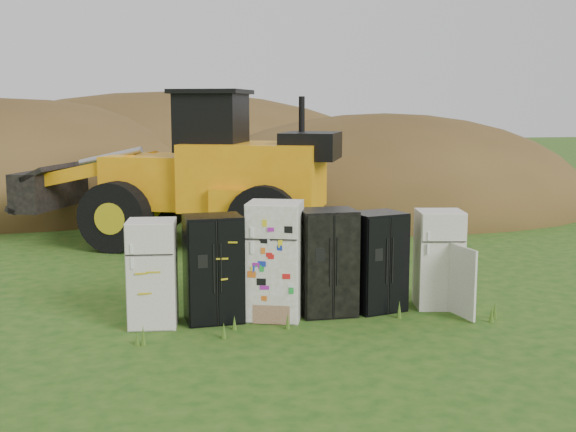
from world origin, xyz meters
name	(u,v)px	position (x,y,z in m)	size (l,w,h in m)	color
ground	(305,315)	(0.00, 0.00, 0.00)	(120.00, 120.00, 0.00)	#1C4A13
fridge_leftmost	(152,273)	(-2.43, 0.01, 0.83)	(0.73, 0.70, 1.65)	white
fridge_black_side	(213,268)	(-1.48, 0.03, 0.84)	(0.88, 0.70, 1.69)	black
fridge_sticker	(275,260)	(-0.50, -0.02, 0.94)	(0.84, 0.77, 1.88)	white
fridge_dark_mid	(327,262)	(0.38, -0.01, 0.86)	(0.88, 0.72, 1.73)	black
fridge_black_right	(377,261)	(1.24, 0.04, 0.82)	(0.82, 0.69, 1.65)	black
fridge_open_door	(439,259)	(2.33, -0.01, 0.82)	(0.75, 0.69, 1.65)	white
wheel_loader	(175,168)	(-1.55, 6.76, 1.88)	(7.79, 3.16, 3.77)	#F6A210
dirt_mound_right	(383,208)	(5.65, 11.48, 0.00)	(14.41, 10.56, 6.29)	#473316
dirt_mound_left	(6,204)	(-6.80, 15.39, 0.00)	(16.98, 12.74, 7.31)	#473316
dirt_mound_back	(168,191)	(-1.05, 17.95, 0.00)	(20.46, 13.64, 7.89)	#473316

